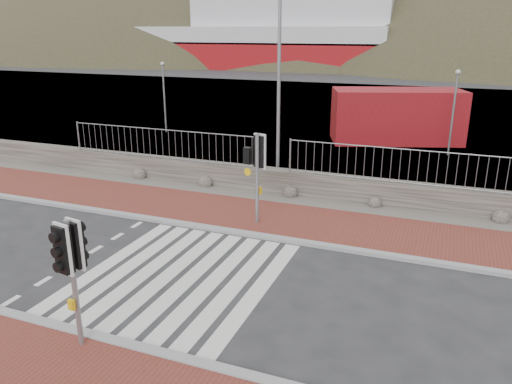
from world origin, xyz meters
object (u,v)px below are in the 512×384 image
at_px(ferry, 255,33).
at_px(traffic_signal_far, 256,160).
at_px(traffic_signal_near, 71,258).
at_px(shipping_container, 396,116).
at_px(streetlight, 282,76).

distance_m(ferry, traffic_signal_far, 68.78).
height_order(traffic_signal_near, shipping_container, shipping_container).
bearing_deg(traffic_signal_far, ferry, -54.32).
relative_size(traffic_signal_near, shipping_container, 0.39).
bearing_deg(traffic_signal_far, streetlight, -67.82).
height_order(ferry, streetlight, ferry).
bearing_deg(traffic_signal_near, traffic_signal_far, 94.34).
distance_m(traffic_signal_far, shipping_container, 14.49).
distance_m(streetlight, shipping_container, 10.94).
xyz_separation_m(traffic_signal_far, shipping_container, (2.65, 14.23, -0.70)).
xyz_separation_m(ferry, shipping_container, (27.80, -49.70, -3.94)).
relative_size(ferry, traffic_signal_near, 18.71).
xyz_separation_m(ferry, traffic_signal_near, (24.34, -71.21, -3.44)).
distance_m(traffic_signal_near, shipping_container, 21.79).
distance_m(traffic_signal_near, traffic_signal_far, 7.32).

